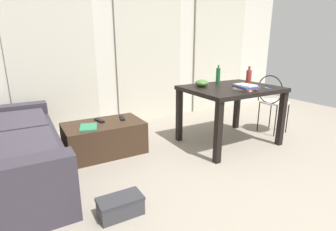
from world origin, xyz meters
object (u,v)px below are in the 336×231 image
at_px(craft_table, 231,95).
at_px(magazine, 89,127).
at_px(bottle_near, 218,76).
at_px(bowl, 202,83).
at_px(tv_remote_primary, 122,118).
at_px(scissors, 268,88).
at_px(wire_chair, 272,98).
at_px(book_stack, 245,87).
at_px(bottle_far, 249,77).
at_px(tv_remote_secondary, 99,121).
at_px(coffee_table, 104,138).
at_px(shoebox, 120,206).
at_px(couch, 6,152).

xyz_separation_m(craft_table, magazine, (-1.76, 0.40, -0.26)).
distance_m(bottle_near, bowl, 0.37).
distance_m(tv_remote_primary, magazine, 0.48).
bearing_deg(magazine, scissors, -2.74).
distance_m(wire_chair, book_stack, 0.87).
distance_m(bottle_far, magazine, 2.18).
xyz_separation_m(craft_table, bottle_far, (0.34, 0.03, 0.21)).
xyz_separation_m(bowl, book_stack, (0.33, -0.44, -0.01)).
height_order(bowl, tv_remote_secondary, bowl).
bearing_deg(wire_chair, coffee_table, 167.71).
relative_size(bottle_far, magazine, 0.95).
bearing_deg(bowl, wire_chair, -10.96).
distance_m(magazine, shoebox, 1.19).
bearing_deg(book_stack, tv_remote_secondary, 152.56).
distance_m(tv_remote_primary, shoebox, 1.43).
bearing_deg(wire_chair, tv_remote_primary, 164.95).
height_order(craft_table, bottle_near, bottle_near).
bearing_deg(bottle_far, craft_table, -174.61).
height_order(coffee_table, magazine, magazine).
xyz_separation_m(bottle_far, scissors, (-0.02, -0.34, -0.10)).
distance_m(wire_chair, bottle_far, 0.57).
distance_m(wire_chair, bottle_near, 0.90).
distance_m(bottle_far, tv_remote_secondary, 2.05).
distance_m(bottle_near, shoebox, 2.26).
distance_m(craft_table, tv_remote_secondary, 1.71).
bearing_deg(bowl, shoebox, -147.57).
relative_size(bottle_far, tv_remote_primary, 1.33).
relative_size(scissors, shoebox, 0.32).
distance_m(bottle_near, book_stack, 0.54).
xyz_separation_m(bowl, shoebox, (-1.49, -0.95, -0.73)).
bearing_deg(shoebox, bowl, 32.43).
xyz_separation_m(bowl, magazine, (-1.43, 0.20, -0.42)).
xyz_separation_m(wire_chair, bottle_near, (-0.78, 0.31, 0.33)).
bearing_deg(magazine, bottle_near, 12.83).
bearing_deg(bottle_far, coffee_table, 166.07).
relative_size(bottle_far, scissors, 2.14).
xyz_separation_m(craft_table, scissors, (0.32, -0.31, 0.11)).
height_order(scissors, tv_remote_primary, scissors).
bearing_deg(magazine, bottle_far, 6.15).
height_order(book_stack, shoebox, book_stack).
xyz_separation_m(bowl, tv_remote_primary, (-0.98, 0.35, -0.42)).
bearing_deg(wire_chair, shoebox, -164.44).
distance_m(bottle_far, scissors, 0.36).
xyz_separation_m(coffee_table, craft_table, (1.56, -0.50, 0.47)).
distance_m(bowl, scissors, 0.82).
bearing_deg(bottle_near, couch, 178.28).
bearing_deg(couch, craft_table, -8.29).
relative_size(bottle_near, bowl, 1.44).
relative_size(craft_table, bowl, 6.63).
bearing_deg(bowl, bottle_far, -14.74).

